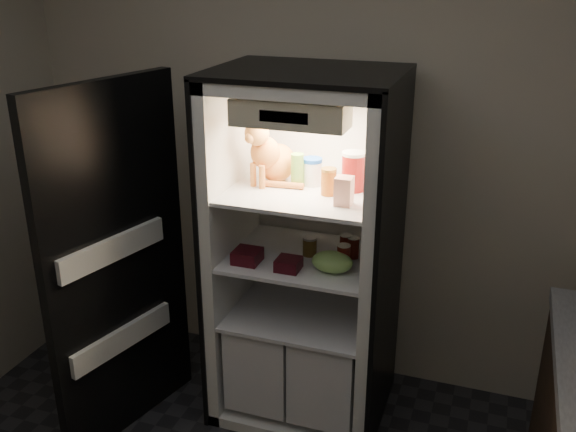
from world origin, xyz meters
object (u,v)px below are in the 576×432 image
(pepper_jar, at_px, (353,171))
(grape_bag, at_px, (332,262))
(tabby_cat, at_px, (271,156))
(soda_can_a, at_px, (346,245))
(salsa_jar, at_px, (329,182))
(berry_box_right, at_px, (288,264))
(refrigerator, at_px, (307,276))
(parmesan_shaker, at_px, (297,170))
(soda_can_c, at_px, (344,256))
(mayo_tub, at_px, (312,171))
(soda_can_b, at_px, (353,248))
(condiment_jar, at_px, (310,246))
(berry_box_left, at_px, (247,256))
(cream_carton, at_px, (344,191))

(pepper_jar, height_order, grape_bag, pepper_jar)
(tabby_cat, distance_m, soda_can_a, 0.59)
(salsa_jar, relative_size, berry_box_right, 1.14)
(salsa_jar, height_order, pepper_jar, pepper_jar)
(refrigerator, relative_size, parmesan_shaker, 11.15)
(parmesan_shaker, relative_size, soda_can_c, 1.40)
(soda_can_c, bearing_deg, parmesan_shaker, 156.68)
(tabby_cat, height_order, mayo_tub, tabby_cat)
(refrigerator, xyz_separation_m, tabby_cat, (-0.20, 0.01, 0.64))
(soda_can_b, bearing_deg, parmesan_shaker, -178.34)
(condiment_jar, bearing_deg, parmesan_shaker, 156.37)
(refrigerator, relative_size, pepper_jar, 9.71)
(mayo_tub, bearing_deg, grape_bag, -52.24)
(soda_can_b, xyz_separation_m, berry_box_right, (-0.26, -0.24, -0.03))
(parmesan_shaker, distance_m, berry_box_left, 0.49)
(salsa_jar, distance_m, berry_box_right, 0.45)
(tabby_cat, height_order, cream_carton, tabby_cat)
(soda_can_b, distance_m, condiment_jar, 0.22)
(mayo_tub, xyz_separation_m, cream_carton, (0.22, -0.23, -0.00))
(tabby_cat, xyz_separation_m, soda_can_b, (0.44, -0.01, -0.43))
(tabby_cat, xyz_separation_m, pepper_jar, (0.42, 0.02, -0.04))
(tabby_cat, bearing_deg, cream_carton, -4.65)
(salsa_jar, relative_size, soda_can_c, 1.09)
(grape_bag, bearing_deg, berry_box_right, -166.12)
(soda_can_b, height_order, berry_box_left, soda_can_b)
(salsa_jar, bearing_deg, parmesan_shaker, 160.31)
(parmesan_shaker, xyz_separation_m, soda_can_c, (0.28, -0.12, -0.37))
(grape_bag, bearing_deg, parmesan_shaker, 143.25)
(berry_box_right, bearing_deg, soda_can_b, 42.14)
(soda_can_b, bearing_deg, salsa_jar, -147.86)
(pepper_jar, bearing_deg, cream_carton, -87.40)
(condiment_jar, height_order, berry_box_left, condiment_jar)
(salsa_jar, height_order, berry_box_right, salsa_jar)
(refrigerator, distance_m, cream_carton, 0.64)
(salsa_jar, xyz_separation_m, cream_carton, (0.10, -0.11, 0.00))
(berry_box_left, bearing_deg, cream_carton, 4.92)
(salsa_jar, bearing_deg, refrigerator, 148.16)
(soda_can_c, bearing_deg, berry_box_right, -156.26)
(pepper_jar, xyz_separation_m, grape_bag, (-0.04, -0.22, -0.40))
(refrigerator, relative_size, berry_box_left, 14.44)
(cream_carton, distance_m, condiment_jar, 0.44)
(pepper_jar, bearing_deg, berry_box_right, -132.16)
(soda_can_c, bearing_deg, salsa_jar, 150.62)
(soda_can_b, bearing_deg, pepper_jar, 127.67)
(soda_can_a, height_order, soda_can_b, soda_can_a)
(soda_can_a, height_order, berry_box_right, soda_can_a)
(pepper_jar, distance_m, berry_box_right, 0.55)
(refrigerator, height_order, soda_can_b, refrigerator)
(parmesan_shaker, height_order, soda_can_c, parmesan_shaker)
(salsa_jar, bearing_deg, soda_can_a, 48.86)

